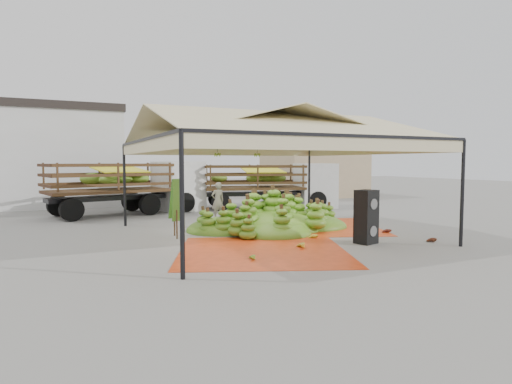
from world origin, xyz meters
name	(u,v)px	position (x,y,z in m)	size (l,w,h in m)	color
ground	(270,235)	(0.00, 0.00, 0.00)	(90.00, 90.00, 0.00)	slate
canopy_tent	(270,133)	(0.00, 0.00, 3.30)	(8.10, 8.10, 4.00)	black
building_tan	(314,166)	(10.00, 13.00, 2.07)	(6.30, 5.30, 4.10)	tan
tarp_left	(263,251)	(-1.35, -2.25, 0.01)	(4.40, 4.19, 0.01)	red
tarp_right	(317,227)	(2.35, 0.81, 0.01)	(4.26, 4.47, 0.01)	#E64315
banana_heap	(273,211)	(0.64, 1.04, 0.65)	(6.04, 4.96, 1.29)	#3B6F17
hand_yellow_a	(298,244)	(-0.29, -2.28, 0.11)	(0.49, 0.40, 0.22)	gold
hand_yellow_b	(313,236)	(0.85, -1.25, 0.09)	(0.42, 0.34, 0.19)	gold
hand_red_a	(431,239)	(3.70, -3.22, 0.09)	(0.42, 0.34, 0.19)	#542113
hand_red_b	(387,231)	(3.66, -1.39, 0.09)	(0.41, 0.33, 0.18)	#5C1E15
hand_green	(249,256)	(-2.07, -2.99, 0.09)	(0.38, 0.31, 0.17)	#5A821B
hanging_bunches	(238,155)	(-0.52, 1.47, 2.62)	(1.74, 0.24, 0.20)	#4E7017
speaker_stack	(366,217)	(1.87, -2.52, 0.78)	(0.67, 0.62, 1.56)	black
banana_leaves	(172,238)	(-3.05, 0.69, 0.00)	(0.96, 1.36, 3.70)	#286F1D
vendor	(218,201)	(-0.30, 4.15, 0.78)	(0.57, 0.37, 1.55)	gray
truck_left	(134,181)	(-3.04, 7.90, 1.48)	(7.34, 3.91, 2.40)	#4F381A
truck_right	(275,181)	(3.96, 7.28, 1.42)	(7.05, 3.83, 2.30)	#493718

